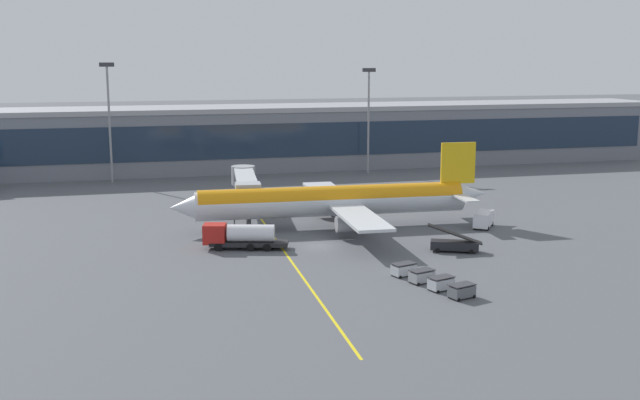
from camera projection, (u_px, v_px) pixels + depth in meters
name	position (u px, v px, depth m)	size (l,w,h in m)	color
ground_plane	(319.00, 246.00, 100.32)	(700.00, 700.00, 0.00)	#515459
apron_lead_in_line	(280.00, 245.00, 101.02)	(0.30, 80.00, 0.01)	yellow
terminal_building	(280.00, 137.00, 170.23)	(179.45, 17.44, 13.77)	slate
main_airliner	(334.00, 201.00, 110.78)	(46.87, 37.20, 11.93)	silver
jet_bridge	(245.00, 184.00, 119.20)	(5.91, 20.85, 6.62)	#B2B7BC
fuel_tanker	(240.00, 236.00, 98.58)	(11.08, 5.29, 3.25)	#232326
belt_loader	(455.00, 244.00, 97.30)	(6.84, 4.19, 3.49)	black
crew_van	(484.00, 218.00, 111.22)	(4.71, 5.24, 2.30)	white
baggage_cart_0	(462.00, 291.00, 78.61)	(2.99, 2.28, 1.48)	#595B60
baggage_cart_1	(441.00, 283.00, 81.27)	(2.99, 2.28, 1.48)	#B2B7BC
baggage_cart_2	(422.00, 276.00, 83.94)	(2.99, 2.28, 1.48)	gray
baggage_cart_3	(404.00, 269.00, 86.61)	(2.99, 2.28, 1.48)	#B2B7BC
apron_light_mast_0	(109.00, 113.00, 148.66)	(2.80, 0.50, 23.27)	gray
apron_light_mast_1	(369.00, 112.00, 161.86)	(2.80, 0.50, 22.04)	gray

